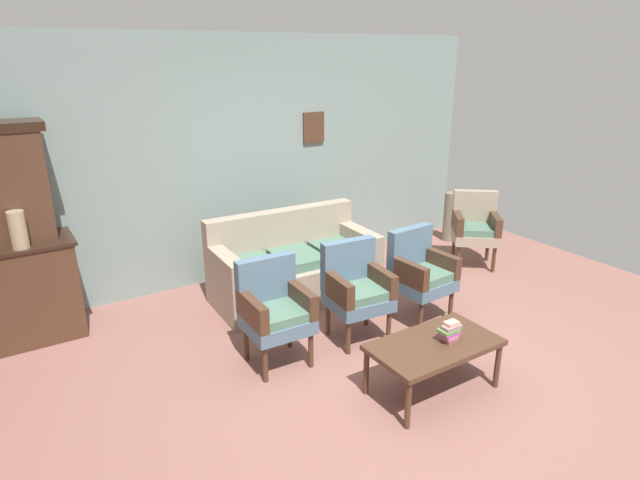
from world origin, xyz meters
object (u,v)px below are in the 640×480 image
(wingback_chair_by_fireplace, at_px, (475,226))
(book_stack_on_table, at_px, (450,331))
(armchair_by_doorway, at_px, (274,308))
(floral_couch, at_px, (293,268))
(floor_vase_by_wall, at_px, (450,217))
(armchair_near_couch_end, at_px, (420,271))
(armchair_row_middle, at_px, (356,287))
(side_cabinet, at_px, (10,294))
(vase_on_cabinet, at_px, (18,230))
(coffee_table, at_px, (434,348))

(wingback_chair_by_fireplace, distance_m, book_stack_on_table, 2.76)
(wingback_chair_by_fireplace, bearing_deg, armchair_by_doorway, -168.21)
(floral_couch, xyz_separation_m, floor_vase_by_wall, (2.74, 0.42, 0.01))
(armchair_near_couch_end, bearing_deg, armchair_row_middle, 177.96)
(wingback_chair_by_fireplace, bearing_deg, side_cabinet, 169.58)
(vase_on_cabinet, bearing_deg, armchair_by_doorway, -39.51)
(coffee_table, height_order, floor_vase_by_wall, floor_vase_by_wall)
(armchair_by_doorway, distance_m, armchair_row_middle, 0.82)
(armchair_near_couch_end, distance_m, coffee_table, 1.23)
(armchair_row_middle, distance_m, floor_vase_by_wall, 3.08)
(armchair_by_doorway, height_order, armchair_near_couch_end, same)
(armchair_by_doorway, height_order, floor_vase_by_wall, armchair_by_doorway)
(vase_on_cabinet, xyz_separation_m, armchair_row_middle, (2.49, -1.41, -0.59))
(vase_on_cabinet, bearing_deg, wingback_chair_by_fireplace, -8.75)
(armchair_near_couch_end, height_order, coffee_table, armchair_near_couch_end)
(wingback_chair_by_fireplace, bearing_deg, book_stack_on_table, -141.55)
(coffee_table, bearing_deg, armchair_near_couch_end, 52.96)
(armchair_near_couch_end, relative_size, wingback_chair_by_fireplace, 1.00)
(floral_couch, height_order, armchair_by_doorway, same)
(floral_couch, distance_m, armchair_row_middle, 1.07)
(floral_couch, bearing_deg, wingback_chair_by_fireplace, -9.34)
(vase_on_cabinet, relative_size, armchair_near_couch_end, 0.36)
(vase_on_cabinet, height_order, floor_vase_by_wall, vase_on_cabinet)
(armchair_row_middle, relative_size, armchair_near_couch_end, 1.00)
(side_cabinet, xyz_separation_m, book_stack_on_table, (2.76, -2.62, 0.03))
(book_stack_on_table, bearing_deg, floral_couch, 94.54)
(armchair_near_couch_end, height_order, wingback_chair_by_fireplace, same)
(armchair_row_middle, bearing_deg, armchair_by_doorway, 178.07)
(coffee_table, xyz_separation_m, floor_vase_by_wall, (2.69, 2.48, -0.04))
(armchair_row_middle, distance_m, coffee_table, 1.01)
(armchair_row_middle, relative_size, book_stack_on_table, 5.36)
(vase_on_cabinet, xyz_separation_m, coffee_table, (2.50, -2.41, -0.72))
(floral_couch, xyz_separation_m, armchair_near_couch_end, (0.79, -1.08, 0.17))
(coffee_table, bearing_deg, wingback_chair_by_fireplace, 36.41)
(armchair_by_doorway, relative_size, armchair_near_couch_end, 1.00)
(armchair_near_couch_end, relative_size, book_stack_on_table, 5.36)
(side_cabinet, distance_m, coffee_table, 3.70)
(armchair_row_middle, bearing_deg, coffee_table, -89.47)
(floral_couch, distance_m, floor_vase_by_wall, 2.77)
(armchair_near_couch_end, bearing_deg, side_cabinet, 154.62)
(book_stack_on_table, xyz_separation_m, floor_vase_by_wall, (2.57, 2.52, -0.16))
(vase_on_cabinet, height_order, coffee_table, vase_on_cabinet)
(armchair_near_couch_end, bearing_deg, floral_couch, 126.14)
(side_cabinet, bearing_deg, vase_on_cabinet, -48.73)
(armchair_row_middle, bearing_deg, book_stack_on_table, -83.43)
(armchair_row_middle, height_order, book_stack_on_table, armchair_row_middle)
(vase_on_cabinet, bearing_deg, floral_couch, -8.19)
(side_cabinet, xyz_separation_m, armchair_by_doorway, (1.83, -1.55, 0.03))
(coffee_table, bearing_deg, armchair_row_middle, 90.53)
(side_cabinet, distance_m, book_stack_on_table, 3.81)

